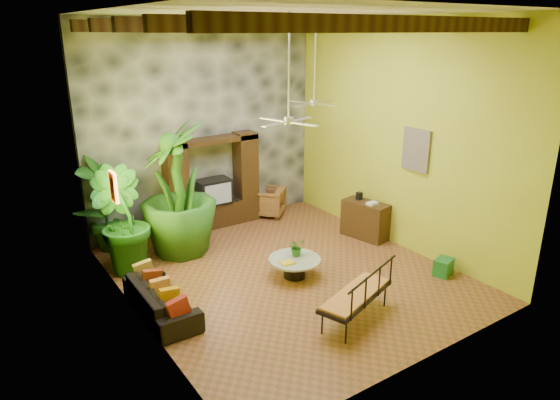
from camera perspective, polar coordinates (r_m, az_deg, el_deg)
ground at (r=10.30m, az=0.53°, el=-8.33°), size 7.00×7.00×0.00m
ceiling at (r=9.17m, az=0.63°, el=20.70°), size 6.00×7.00×0.02m
back_wall at (r=12.40m, az=-8.74°, el=8.39°), size 6.00×0.02×5.00m
left_wall at (r=8.16m, az=-17.07°, el=2.34°), size 0.02×7.00×5.00m
right_wall at (r=11.36m, az=13.24°, el=7.16°), size 0.02×7.00×5.00m
stone_accent_wall at (r=12.35m, az=-8.61°, el=8.35°), size 5.98×0.10×4.98m
ceiling_beams at (r=9.16m, az=0.62°, el=19.32°), size 5.95×5.36×0.22m
entertainment_center at (r=12.45m, az=-7.66°, el=1.20°), size 2.40×0.55×2.30m
ceiling_fan_front at (r=8.82m, az=1.00°, el=10.35°), size 1.28×1.28×1.86m
ceiling_fan_back at (r=11.15m, az=3.94°, el=12.10°), size 1.28×1.28×1.86m
wall_art_mask at (r=9.21m, az=-18.49°, el=1.42°), size 0.06×0.32×0.55m
wall_art_painting at (r=10.98m, az=15.29°, el=5.53°), size 0.06×0.70×0.90m
sofa at (r=9.05m, az=-13.44°, el=-10.95°), size 0.78×1.95×0.57m
wicker_armchair at (r=13.29m, az=-1.38°, el=-0.17°), size 1.15×1.15×0.75m
tall_plant_a at (r=11.56m, az=-19.53°, el=-0.34°), size 1.42×1.33×2.24m
tall_plant_b at (r=10.47m, az=-17.77°, el=-2.30°), size 1.49×1.53×2.18m
tall_plant_c at (r=10.93m, az=-11.61°, el=1.22°), size 2.05×2.05×2.94m
coffee_table at (r=10.05m, az=1.68°, el=-7.44°), size 1.05×1.05×0.40m
centerpiece_plant at (r=10.05m, az=1.91°, el=-5.37°), size 0.34×0.30×0.36m
yellow_tray at (r=9.77m, az=0.87°, el=-7.18°), size 0.30×0.23×0.03m
iron_bench at (r=8.57m, az=9.01°, el=-10.54°), size 1.74×1.12×0.57m
side_console at (r=12.01m, az=9.71°, el=-2.25°), size 0.71×1.18×0.88m
green_bin at (r=10.67m, az=18.17°, el=-7.29°), size 0.46×0.40×0.35m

